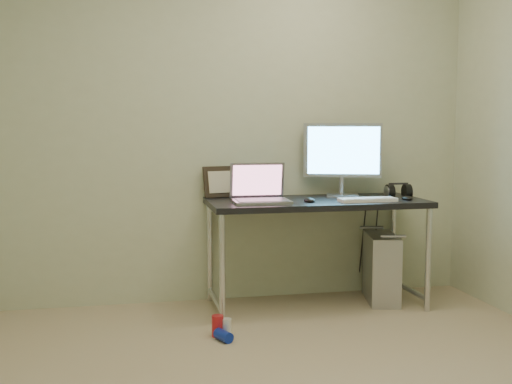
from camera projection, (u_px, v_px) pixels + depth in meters
The scene contains 16 objects.
wall_back at pixel (231, 127), 4.57m from camera, with size 3.50×0.02×2.50m, color beige.
desk at pixel (316, 212), 4.42m from camera, with size 1.49×0.65×0.75m.
tower_computer at pixel (381, 267), 4.60m from camera, with size 0.30×0.50×0.51m.
cable_a at pixel (363, 240), 4.81m from camera, with size 0.01×0.01×0.70m, color black.
cable_b at pixel (375, 243), 4.82m from camera, with size 0.01×0.01×0.72m, color black.
can_red at pixel (218, 326), 3.84m from camera, with size 0.07×0.07×0.13m, color red.
can_white at pixel (227, 328), 3.84m from camera, with size 0.06×0.06×0.11m, color silver.
can_blue at pixel (223, 336), 3.75m from camera, with size 0.07×0.07×0.12m, color #1028A6.
laptop at pixel (260, 193), 4.28m from camera, with size 0.38×0.31×0.26m.
monitor at pixel (343, 154), 4.59m from camera, with size 0.54×0.22×0.53m.
keyboard at pixel (367, 200), 4.31m from camera, with size 0.39×0.13×0.02m, color white.
mouse_right at pixel (407, 197), 4.41m from camera, with size 0.07×0.11×0.04m, color black.
mouse_left at pixel (309, 199), 4.28m from camera, with size 0.07×0.11×0.04m, color black.
headphones at pixel (398, 192), 4.63m from camera, with size 0.18×0.11×0.12m.
picture_frame at pixel (222, 182), 4.56m from camera, with size 0.28×0.03×0.22m, color black.
webcam at pixel (250, 185), 4.57m from camera, with size 0.05×0.04×0.12m.
Camera 1 is at (-0.79, -2.78, 1.26)m, focal length 45.00 mm.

